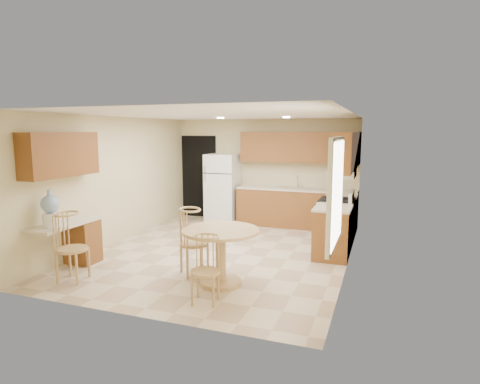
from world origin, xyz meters
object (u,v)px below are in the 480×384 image
(dining_table, at_px, (221,248))
(chair_table_a, at_px, (191,236))
(water_crock, at_px, (51,210))
(chair_table_b, at_px, (202,265))
(refrigerator, at_px, (223,188))
(stove, at_px, (336,222))
(chair_desk, at_px, (67,242))

(dining_table, bearing_deg, chair_table_a, 164.64)
(chair_table_a, height_order, water_crock, water_crock)
(chair_table_b, height_order, water_crock, water_crock)
(refrigerator, relative_size, chair_table_b, 1.90)
(stove, bearing_deg, chair_desk, -136.25)
(stove, height_order, chair_desk, stove)
(water_crock, bearing_deg, dining_table, 11.16)
(chair_table_b, xyz_separation_m, chair_desk, (-2.19, 0.04, 0.08))
(stove, distance_m, chair_table_a, 3.12)
(water_crock, bearing_deg, chair_table_a, 17.99)
(refrigerator, relative_size, stove, 1.53)
(stove, xyz_separation_m, water_crock, (-3.92, -3.14, 0.56))
(stove, bearing_deg, dining_table, -116.94)
(stove, distance_m, chair_desk, 4.81)
(refrigerator, relative_size, chair_desk, 1.64)
(chair_desk, bearing_deg, chair_table_a, 109.02)
(chair_table_a, xyz_separation_m, chair_desk, (-1.59, -0.85, -0.01))
(chair_desk, bearing_deg, refrigerator, 163.40)
(chair_table_a, relative_size, chair_table_b, 1.18)
(chair_table_b, bearing_deg, stove, -121.00)
(chair_table_b, distance_m, chair_desk, 2.19)
(stove, height_order, dining_table, stove)
(dining_table, distance_m, chair_table_b, 0.74)
(stove, bearing_deg, chair_table_a, -127.27)
(water_crock, bearing_deg, refrigerator, 76.46)
(dining_table, bearing_deg, chair_desk, -161.95)
(refrigerator, bearing_deg, chair_desk, -97.52)
(stove, height_order, chair_table_a, stove)
(chair_desk, bearing_deg, dining_table, 98.97)
(refrigerator, distance_m, chair_desk, 4.59)
(chair_table_a, bearing_deg, refrigerator, 150.45)
(chair_table_a, bearing_deg, chair_table_b, -10.37)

